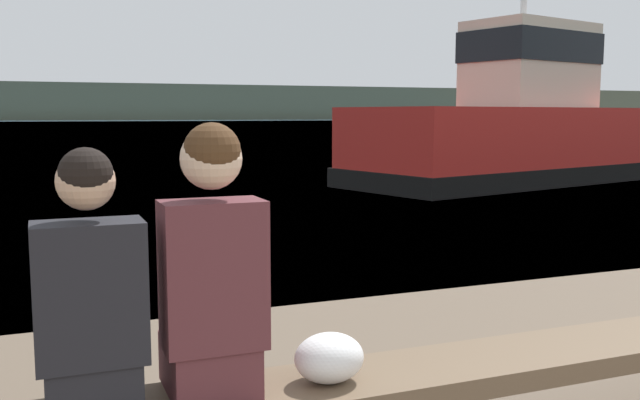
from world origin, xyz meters
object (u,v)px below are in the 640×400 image
at_px(shopping_bag, 329,358).
at_px(tugboat_red, 518,132).
at_px(person_right, 212,275).
at_px(person_left, 90,302).

relative_size(shopping_bag, tugboat_red, 0.03).
height_order(person_right, tugboat_red, tugboat_red).
xyz_separation_m(person_right, tugboat_red, (9.81, 11.04, 0.20)).
distance_m(person_left, tugboat_red, 15.06).
distance_m(shopping_bag, tugboat_red, 14.49).
relative_size(person_left, person_right, 0.92).
xyz_separation_m(person_left, person_right, (0.44, -0.00, 0.06)).
bearing_deg(shopping_bag, person_left, 177.83).
height_order(person_left, tugboat_red, tugboat_red).
distance_m(person_right, shopping_bag, 0.60).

